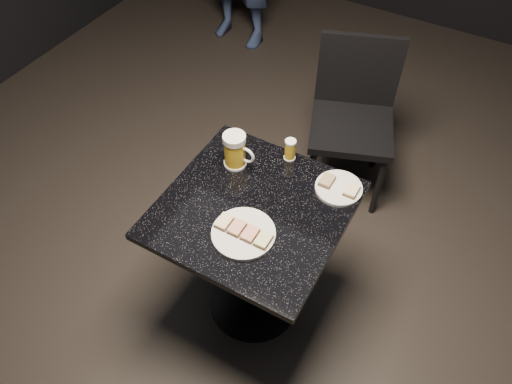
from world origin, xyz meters
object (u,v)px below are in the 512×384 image
at_px(beer_tumbler, 290,150).
at_px(chair, 353,111).
at_px(plate_small, 339,188).
at_px(plate_large, 243,233).
at_px(beer_mug, 235,150).
at_px(table, 254,243).

bearing_deg(beer_tumbler, chair, 86.90).
bearing_deg(plate_small, chair, 105.47).
bearing_deg(plate_large, beer_mug, 125.53).
bearing_deg(table, chair, 87.90).
relative_size(plate_large, beer_mug, 1.52).
height_order(plate_large, plate_small, same).
relative_size(plate_large, beer_tumbler, 2.44).
relative_size(plate_small, table, 0.25).
distance_m(plate_small, chair, 0.84).
bearing_deg(beer_tumbler, beer_mug, -141.22).
bearing_deg(table, beer_tumbler, 90.19).
relative_size(table, beer_mug, 4.75).
bearing_deg(plate_large, plate_small, 60.23).
xyz_separation_m(table, beer_mug, (-0.18, 0.17, 0.32)).
height_order(beer_mug, beer_tumbler, beer_mug).
distance_m(beer_tumbler, chair, 0.77).
distance_m(plate_large, beer_mug, 0.37).
xyz_separation_m(table, chair, (0.04, 1.02, -0.01)).
height_order(beer_mug, chair, beer_mug).
bearing_deg(beer_tumbler, plate_large, -85.61).
distance_m(table, chair, 1.02).
xyz_separation_m(plate_large, table, (-0.03, 0.13, -0.25)).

